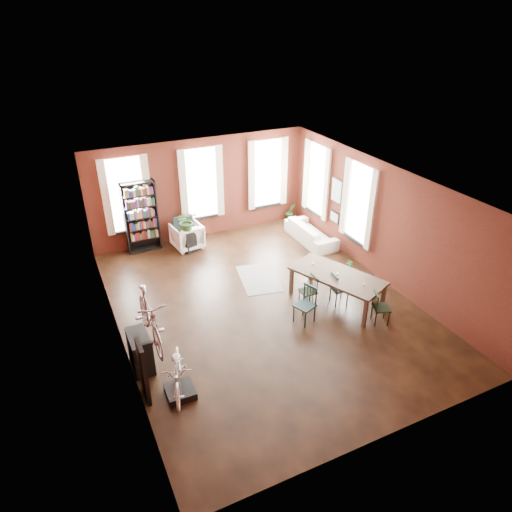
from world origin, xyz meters
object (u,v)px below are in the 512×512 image
bookshelf (141,217)px  bicycle_floor (176,357)px  dining_table (336,288)px  dining_chair_b (308,291)px  white_armchair (187,235)px  dining_chair_d (340,288)px  bike_trainer (180,392)px  plant_stand (189,241)px  cream_sofa (311,230)px  dining_chair_c (381,308)px  console_table (140,351)px  dining_chair_a (305,305)px

bookshelf → bicycle_floor: bearing=-97.2°
dining_table → dining_chair_b: bearing=144.4°
dining_chair_b → white_armchair: white_armchair is taller
dining_chair_d → bike_trainer: (-4.58, -1.33, -0.35)m
bookshelf → plant_stand: bearing=-29.5°
bike_trainer → bicycle_floor: 0.84m
dining_chair_b → plant_stand: dining_chair_b is taller
white_armchair → plant_stand: 0.28m
cream_sofa → bicycle_floor: bearing=128.5°
dining_chair_b → dining_chair_c: bearing=42.7°
bookshelf → console_table: bookshelf is taller
dining_chair_c → dining_chair_d: dining_chair_d is taller
dining_chair_b → bicycle_floor: bearing=-66.6°
dining_chair_d → plant_stand: 4.99m
dining_chair_a → dining_chair_d: bearing=84.6°
bike_trainer → plant_stand: plant_stand is taller
dining_chair_c → dining_chair_d: size_ratio=0.97×
dining_chair_b → dining_chair_c: size_ratio=0.99×
dining_chair_c → bookshelf: bearing=55.7°
dining_chair_c → dining_chair_d: bearing=41.7°
plant_stand → white_armchair: bearing=86.8°
bike_trainer → dining_chair_b: bearing=22.5°
dining_table → white_armchair: bearing=95.8°
dining_chair_d → cream_sofa: dining_chair_d is taller
white_armchair → console_table: size_ratio=1.10×
white_armchair → bike_trainer: (-2.04, -5.88, -0.36)m
cream_sofa → bike_trainer: (-5.75, -4.61, -0.33)m
dining_chair_a → white_armchair: bearing=175.1°
plant_stand → bicycle_floor: bearing=-109.9°
dining_chair_b → bicycle_floor: bicycle_floor is taller
dining_chair_a → dining_chair_c: (1.62, -0.79, -0.05)m
white_armchair → bicycle_floor: 6.20m
bookshelf → cream_sofa: bearing=-19.0°
white_armchair → plant_stand: white_armchair is taller
dining_chair_c → white_armchair: (-2.95, 5.66, 0.03)m
bookshelf → cream_sofa: 5.28m
dining_chair_d → bike_trainer: 4.78m
white_armchair → bike_trainer: 6.23m
dining_chair_b → dining_chair_d: size_ratio=0.96×
dining_chair_a → cream_sofa: bearing=126.4°
bookshelf → plant_stand: (1.23, -0.70, -0.76)m
dining_table → bookshelf: 6.20m
dining_chair_c → console_table: bearing=101.8°
console_table → bike_trainer: bearing=-66.5°
white_armchair → cream_sofa: size_ratio=0.42×
white_armchair → console_table: 5.39m
plant_stand → console_table: bearing=-119.1°
dining_chair_b → cream_sofa: dining_chair_b is taller
dining_chair_a → bike_trainer: bearing=-93.5°
dining_chair_b → bike_trainer: bearing=-66.1°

